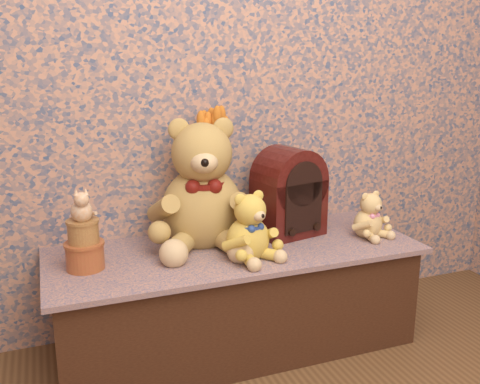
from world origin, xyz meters
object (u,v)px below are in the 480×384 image
(cathedral_radio, at_px, (289,191))
(biscuit_tin_lower, at_px, (85,256))
(teddy_medium, at_px, (248,223))
(teddy_small, at_px, (369,212))
(ceramic_vase, at_px, (214,214))
(teddy_large, at_px, (202,177))
(cat_figurine, at_px, (81,204))

(cathedral_radio, xyz_separation_m, biscuit_tin_lower, (-0.84, -0.09, -0.14))
(teddy_medium, distance_m, cathedral_radio, 0.33)
(biscuit_tin_lower, bearing_deg, teddy_small, -2.63)
(teddy_medium, distance_m, ceramic_vase, 0.31)
(teddy_medium, xyz_separation_m, teddy_small, (0.56, 0.05, -0.03))
(teddy_large, bearing_deg, ceramic_vase, 60.13)
(ceramic_vase, distance_m, cat_figurine, 0.60)
(cathedral_radio, height_order, ceramic_vase, cathedral_radio)
(teddy_medium, distance_m, cat_figurine, 0.60)
(teddy_medium, bearing_deg, cathedral_radio, 19.42)
(biscuit_tin_lower, bearing_deg, teddy_medium, -10.01)
(teddy_small, height_order, cat_figurine, cat_figurine)
(ceramic_vase, height_order, biscuit_tin_lower, ceramic_vase)
(teddy_small, bearing_deg, ceramic_vase, 142.84)
(ceramic_vase, distance_m, biscuit_tin_lower, 0.58)
(teddy_medium, xyz_separation_m, biscuit_tin_lower, (-0.58, 0.10, -0.09))
(biscuit_tin_lower, bearing_deg, cat_figurine, 0.00)
(cat_figurine, bearing_deg, teddy_medium, -12.17)
(biscuit_tin_lower, bearing_deg, teddy_large, 13.92)
(ceramic_vase, xyz_separation_m, biscuit_tin_lower, (-0.55, -0.20, -0.04))
(teddy_large, height_order, cat_figurine, teddy_large)
(cathedral_radio, relative_size, biscuit_tin_lower, 2.81)
(cathedral_radio, relative_size, ceramic_vase, 2.05)
(teddy_large, bearing_deg, biscuit_tin_lower, -153.72)
(cat_figurine, bearing_deg, teddy_small, -4.80)
(teddy_small, relative_size, cathedral_radio, 0.56)
(teddy_medium, xyz_separation_m, ceramic_vase, (-0.03, 0.30, -0.05))
(ceramic_vase, height_order, cat_figurine, cat_figurine)
(teddy_large, relative_size, cat_figurine, 4.45)
(teddy_medium, bearing_deg, cat_figurine, 152.47)
(teddy_medium, bearing_deg, teddy_small, -12.45)
(cathedral_radio, bearing_deg, cat_figurine, 174.41)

